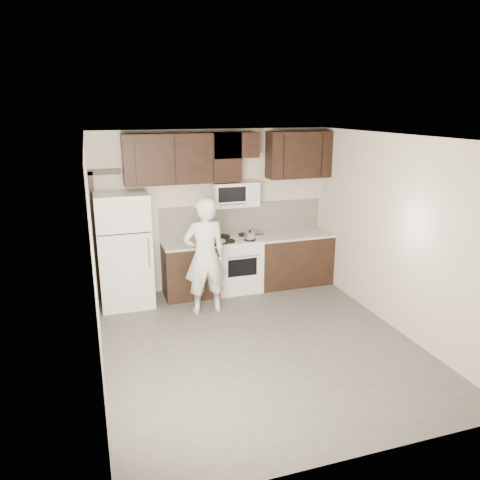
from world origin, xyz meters
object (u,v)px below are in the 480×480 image
microwave (235,194)px  person (205,256)px  refrigerator (124,250)px  stove (237,264)px

microwave → person: size_ratio=0.43×
refrigerator → person: 1.30m
microwave → refrigerator: 2.00m
microwave → refrigerator: microwave is taller
microwave → person: bearing=-131.3°
refrigerator → person: (1.13, -0.66, -0.01)m
microwave → refrigerator: bearing=-174.9°
stove → microwave: (-0.00, 0.12, 1.19)m
refrigerator → person: refrigerator is taller
microwave → refrigerator: size_ratio=0.42×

